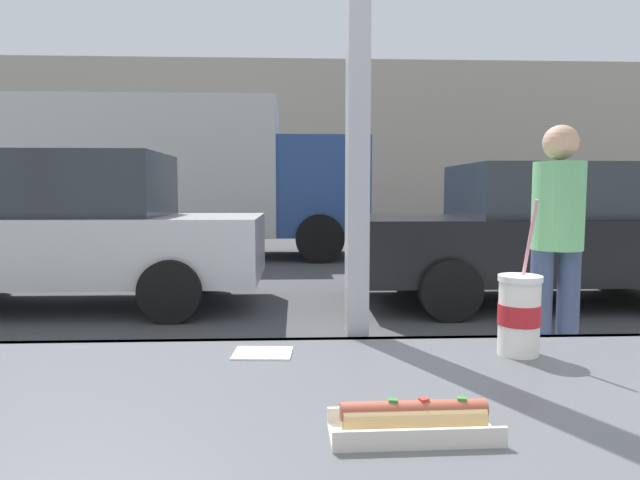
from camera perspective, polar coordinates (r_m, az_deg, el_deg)
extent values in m
plane|color=#424244|center=(9.31, -1.62, -3.07)|extent=(60.00, 60.00, 0.00)
cube|color=#B2ADA3|center=(3.09, 0.39, -19.18)|extent=(16.00, 2.80, 0.11)
cube|color=#35373A|center=(1.30, 4.04, -10.53)|extent=(2.25, 0.02, 0.02)
cube|color=#9E9EA3|center=(1.34, 3.97, 19.87)|extent=(0.05, 0.08, 1.36)
cube|color=#A89E8E|center=(19.92, -2.15, 9.70)|extent=(28.00, 1.20, 5.84)
cylinder|color=white|center=(1.22, 19.91, -7.59)|extent=(0.08, 0.08, 0.15)
cylinder|color=red|center=(1.22, 19.92, -7.24)|extent=(0.09, 0.09, 0.04)
cylinder|color=black|center=(1.21, 20.01, -4.22)|extent=(0.08, 0.08, 0.01)
cylinder|color=white|center=(1.21, 20.03, -3.75)|extent=(0.09, 0.09, 0.01)
cylinder|color=pink|center=(1.20, 20.76, -0.75)|extent=(0.02, 0.05, 0.20)
cube|color=beige|center=(0.82, 9.63, -19.22)|extent=(0.23, 0.08, 0.01)
cube|color=beige|center=(0.78, 10.35, -19.65)|extent=(0.23, 0.01, 0.03)
cube|color=beige|center=(0.85, 9.01, -17.47)|extent=(0.23, 0.01, 0.03)
cylinder|color=tan|center=(0.81, 9.66, -17.73)|extent=(0.20, 0.04, 0.04)
cylinder|color=#9E4733|center=(0.80, 9.67, -16.94)|extent=(0.20, 0.03, 0.03)
cube|color=red|center=(0.80, 10.71, -16.07)|extent=(0.01, 0.01, 0.01)
cube|color=#337A2D|center=(0.79, 7.55, -16.28)|extent=(0.01, 0.01, 0.01)
cube|color=#337A2D|center=(0.82, 14.45, -15.77)|extent=(0.01, 0.01, 0.01)
cube|color=white|center=(1.18, -5.95, -11.59)|extent=(0.13, 0.10, 0.00)
cube|color=#BCBCC1|center=(6.92, -25.07, -0.73)|extent=(4.49, 1.70, 0.72)
cube|color=#282D33|center=(6.89, -25.41, 5.19)|extent=(2.33, 1.50, 0.71)
cylinder|color=black|center=(7.39, -12.35, -2.82)|extent=(0.64, 0.18, 0.64)
cylinder|color=black|center=(5.74, -15.25, -5.15)|extent=(0.64, 0.18, 0.64)
cube|color=black|center=(7.03, 22.16, -0.61)|extent=(4.42, 1.82, 0.70)
cube|color=#282D33|center=(7.07, 23.52, 4.70)|extent=(2.30, 1.60, 0.61)
cylinder|color=black|center=(8.51, 27.93, -2.27)|extent=(0.64, 0.18, 0.64)
cylinder|color=black|center=(7.50, 9.54, -2.65)|extent=(0.64, 0.18, 0.64)
cylinder|color=black|center=(5.76, 13.34, -5.08)|extent=(0.64, 0.18, 0.64)
cube|color=beige|center=(11.55, -18.19, 6.99)|extent=(5.47, 2.20, 2.61)
cube|color=navy|center=(11.13, -0.25, 5.50)|extent=(1.90, 2.10, 1.90)
cylinder|color=black|center=(12.21, -0.45, 1.00)|extent=(0.90, 0.24, 0.90)
cylinder|color=black|center=(10.12, -0.01, 0.15)|extent=(0.90, 0.24, 0.90)
cylinder|color=black|center=(12.93, -21.16, 0.89)|extent=(0.90, 0.24, 0.90)
cylinder|color=black|center=(10.87, -24.85, 0.02)|extent=(0.90, 0.24, 0.90)
cylinder|color=#344060|center=(3.87, 21.85, -7.15)|extent=(0.14, 0.14, 0.84)
cylinder|color=#344060|center=(3.94, 24.25, -7.00)|extent=(0.14, 0.14, 0.84)
cylinder|color=#65B071|center=(3.82, 23.43, 3.25)|extent=(0.32, 0.32, 0.56)
sphere|color=tan|center=(3.83, 23.65, 9.23)|extent=(0.22, 0.22, 0.22)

